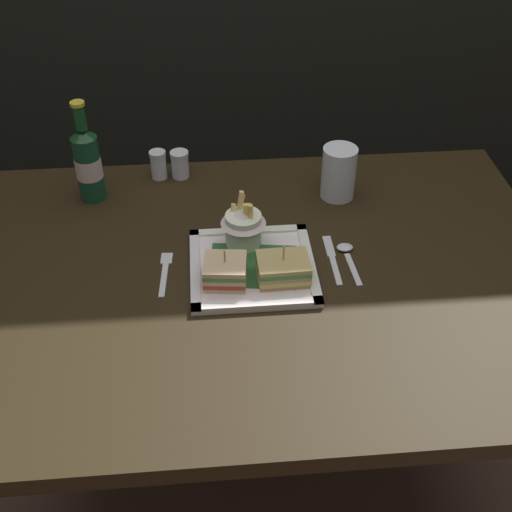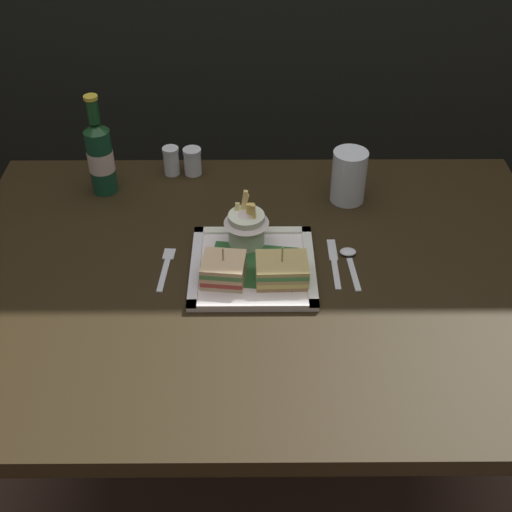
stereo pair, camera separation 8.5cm
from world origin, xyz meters
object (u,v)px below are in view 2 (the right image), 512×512
Objects in this scene: spoon at (350,258)px; beer_bottle at (100,156)px; dining_table at (259,311)px; salt_shaker at (171,162)px; knife at (334,261)px; pepper_shaker at (193,163)px; fries_cup at (246,223)px; sandwich_half_right at (282,270)px; water_glass at (349,179)px; fork at (166,266)px; square_plate at (253,267)px; sandwich_half_left at (224,270)px.

beer_bottle is at bearing 154.26° from spoon.
salt_shaker reaches higher than dining_table.
knife is 0.03m from spoon.
spoon is 0.49m from pepper_shaker.
fries_cup is at bearing -57.90° from salt_shaker.
spoon is at bearing 26.58° from sandwich_half_right.
water_glass reaches higher than dining_table.
beer_bottle is at bearing 146.85° from fries_cup.
pepper_shaker is at bearing 116.21° from sandwich_half_right.
beer_bottle is 0.23m from pepper_shaker.
sandwich_half_right is 0.49m from salt_shaker.
fork is at bearing 167.96° from sandwich_half_right.
square_plate is 0.21m from spoon.
square_plate reaches higher than dining_table.
water_glass is (0.22, 0.26, 0.05)m from square_plate.
spoon is (0.26, 0.07, -0.03)m from sandwich_half_left.
beer_bottle is at bearing 120.79° from fork.
sandwich_half_right is (0.06, -0.04, 0.03)m from square_plate.
sandwich_half_right is at bearing -58.30° from salt_shaker.
square_plate is 2.79× the size of sandwich_half_left.
beer_bottle is at bearing 152.27° from knife.
spoon is (0.38, 0.02, 0.00)m from fork.
water_glass reaches higher than pepper_shaker.
beer_bottle reaches higher than knife.
spoon is (0.15, 0.07, -0.03)m from sandwich_half_right.
fries_cup is (-0.03, 0.09, 0.17)m from dining_table.
dining_table is 0.20m from knife.
square_plate is 0.41m from pepper_shaker.
pepper_shaker is at bearing 111.48° from square_plate.
knife is at bearing 30.41° from sandwich_half_right.
fries_cup is 1.71× the size of pepper_shaker.
dining_table is 0.44m from pepper_shaker.
spoon is at bearing 12.37° from dining_table.
spoon is at bearing 15.59° from sandwich_half_left.
water_glass is at bearing 61.21° from sandwich_half_right.
fork is at bearing -157.87° from fries_cup.
water_glass is 0.44m from salt_shaker.
sandwich_half_left reaches higher than spoon.
fries_cup is at bearing -33.15° from beer_bottle.
knife is 2.26× the size of salt_shaker.
pepper_shaker is at bearing 20.27° from beer_bottle.
sandwich_half_left is 0.37× the size of beer_bottle.
beer_bottle is 0.35m from fork.
salt_shaker is (-0.37, 0.35, 0.03)m from knife.
salt_shaker is at bearing 180.00° from pepper_shaker.
beer_bottle is 3.42× the size of salt_shaker.
dining_table is 12.11× the size of sandwich_half_right.
sandwich_half_left is at bearing -71.17° from salt_shaker.
fork is at bearing -59.21° from beer_bottle.
sandwich_half_left is at bearing -49.10° from beer_bottle.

